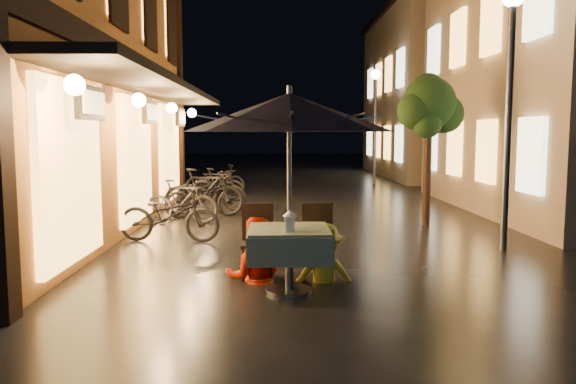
{
  "coord_description": "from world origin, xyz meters",
  "views": [
    {
      "loc": [
        -0.74,
        -6.96,
        1.91
      ],
      "look_at": [
        -0.57,
        0.25,
        1.15
      ],
      "focal_mm": 35.0,
      "sensor_mm": 36.0,
      "label": 1
    }
  ],
  "objects_px": {
    "cafe_table": "(289,244)",
    "table_lantern": "(290,220)",
    "patio_umbrella": "(289,113)",
    "person_orange": "(254,218)",
    "person_yellow": "(324,225)",
    "bicycle_0": "(169,215)",
    "streetlamp_near": "(510,69)"
  },
  "relations": [
    {
      "from": "cafe_table",
      "to": "table_lantern",
      "type": "distance_m",
      "value": 0.41
    },
    {
      "from": "patio_umbrella",
      "to": "person_orange",
      "type": "bearing_deg",
      "value": 126.29
    },
    {
      "from": "person_yellow",
      "to": "table_lantern",
      "type": "bearing_deg",
      "value": 57.84
    },
    {
      "from": "patio_umbrella",
      "to": "person_orange",
      "type": "distance_m",
      "value": 1.53
    },
    {
      "from": "cafe_table",
      "to": "person_orange",
      "type": "height_order",
      "value": "person_orange"
    },
    {
      "from": "table_lantern",
      "to": "person_yellow",
      "type": "distance_m",
      "value": 0.91
    },
    {
      "from": "patio_umbrella",
      "to": "bicycle_0",
      "type": "relative_size",
      "value": 1.38
    },
    {
      "from": "patio_umbrella",
      "to": "table_lantern",
      "type": "relative_size",
      "value": 9.94
    },
    {
      "from": "streetlamp_near",
      "to": "cafe_table",
      "type": "relative_size",
      "value": 4.27
    },
    {
      "from": "streetlamp_near",
      "to": "person_yellow",
      "type": "xyz_separation_m",
      "value": [
        -3.11,
        -1.83,
        -2.19
      ]
    },
    {
      "from": "streetlamp_near",
      "to": "table_lantern",
      "type": "xyz_separation_m",
      "value": [
        -3.57,
        -2.59,
        -2.0
      ]
    },
    {
      "from": "patio_umbrella",
      "to": "bicycle_0",
      "type": "height_order",
      "value": "patio_umbrella"
    },
    {
      "from": "person_orange",
      "to": "patio_umbrella",
      "type": "bearing_deg",
      "value": 124.68
    },
    {
      "from": "table_lantern",
      "to": "bicycle_0",
      "type": "relative_size",
      "value": 0.14
    },
    {
      "from": "patio_umbrella",
      "to": "person_yellow",
      "type": "relative_size",
      "value": 1.71
    },
    {
      "from": "person_orange",
      "to": "streetlamp_near",
      "type": "bearing_deg",
      "value": -157.94
    },
    {
      "from": "patio_umbrella",
      "to": "bicycle_0",
      "type": "xyz_separation_m",
      "value": [
        -2.03,
        3.19,
        -1.67
      ]
    },
    {
      "from": "cafe_table",
      "to": "table_lantern",
      "type": "xyz_separation_m",
      "value": [
        0.0,
        -0.24,
        0.33
      ]
    },
    {
      "from": "person_orange",
      "to": "table_lantern",
      "type": "bearing_deg",
      "value": 116.06
    },
    {
      "from": "cafe_table",
      "to": "person_orange",
      "type": "xyz_separation_m",
      "value": [
        -0.44,
        0.59,
        0.22
      ]
    },
    {
      "from": "person_orange",
      "to": "bicycle_0",
      "type": "height_order",
      "value": "person_orange"
    },
    {
      "from": "patio_umbrella",
      "to": "table_lantern",
      "type": "distance_m",
      "value": 1.25
    },
    {
      "from": "person_orange",
      "to": "person_yellow",
      "type": "height_order",
      "value": "person_orange"
    },
    {
      "from": "streetlamp_near",
      "to": "person_yellow",
      "type": "bearing_deg",
      "value": -149.58
    },
    {
      "from": "person_yellow",
      "to": "bicycle_0",
      "type": "relative_size",
      "value": 0.8
    },
    {
      "from": "table_lantern",
      "to": "person_orange",
      "type": "distance_m",
      "value": 0.94
    },
    {
      "from": "streetlamp_near",
      "to": "patio_umbrella",
      "type": "xyz_separation_m",
      "value": [
        -3.57,
        -2.35,
        -0.77
      ]
    },
    {
      "from": "patio_umbrella",
      "to": "person_yellow",
      "type": "distance_m",
      "value": 1.58
    },
    {
      "from": "streetlamp_near",
      "to": "person_yellow",
      "type": "relative_size",
      "value": 2.91
    },
    {
      "from": "cafe_table",
      "to": "bicycle_0",
      "type": "distance_m",
      "value": 3.78
    },
    {
      "from": "person_orange",
      "to": "bicycle_0",
      "type": "relative_size",
      "value": 0.89
    },
    {
      "from": "patio_umbrella",
      "to": "table_lantern",
      "type": "height_order",
      "value": "patio_umbrella"
    }
  ]
}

